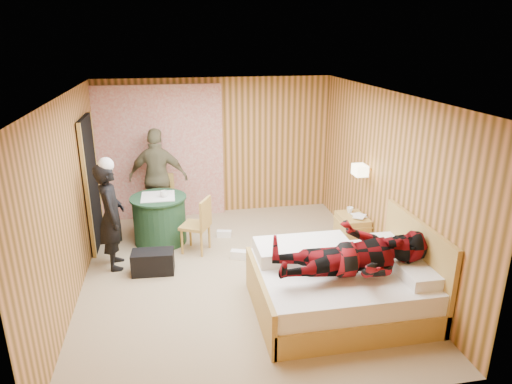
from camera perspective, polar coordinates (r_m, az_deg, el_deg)
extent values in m
cube|color=#9D8A67|center=(6.54, -2.33, -10.25)|extent=(4.20, 5.00, 0.01)
cube|color=silver|center=(5.74, -2.67, 12.06)|extent=(4.20, 5.00, 0.01)
cube|color=#CC854E|center=(8.41, -4.95, 5.60)|extent=(4.20, 0.02, 2.50)
cube|color=#CC854E|center=(6.11, -22.36, -1.01)|extent=(0.02, 5.00, 2.50)
cube|color=#CC854E|center=(6.64, 15.76, 1.25)|extent=(0.02, 5.00, 2.50)
cube|color=beige|center=(8.32, -11.77, 4.76)|extent=(2.20, 0.08, 2.40)
cube|color=black|center=(7.48, -19.88, 1.01)|extent=(0.06, 0.90, 2.05)
cylinder|color=gold|center=(6.97, 13.47, 2.72)|extent=(0.18, 0.04, 0.04)
cube|color=beige|center=(6.94, 12.86, 2.69)|extent=(0.18, 0.24, 0.16)
cube|color=tan|center=(5.80, 10.39, -12.99)|extent=(1.99, 1.59, 0.30)
cube|color=white|center=(5.66, 10.55, -10.65)|extent=(1.93, 1.53, 0.25)
cube|color=tan|center=(5.49, 0.46, -13.08)|extent=(0.06, 1.59, 0.56)
cube|color=tan|center=(6.00, 19.32, -8.35)|extent=(0.06, 1.59, 1.09)
cube|color=white|center=(5.59, 19.62, -9.65)|extent=(0.38, 0.55, 0.14)
cube|color=white|center=(6.18, 16.19, -6.46)|extent=(0.38, 0.55, 0.14)
cube|color=white|center=(5.83, 5.90, -7.11)|extent=(1.19, 0.60, 0.18)
cube|color=tan|center=(7.30, 11.86, -4.96)|extent=(0.40, 0.55, 0.55)
cube|color=tan|center=(7.23, 11.96, -3.68)|extent=(0.42, 0.57, 0.03)
cylinder|color=#214930|center=(7.50, -11.94, -3.46)|extent=(0.83, 0.83, 0.75)
cylinder|color=#214930|center=(7.37, -12.14, -0.71)|extent=(0.89, 0.89, 0.03)
cube|color=white|center=(7.36, -12.15, -0.55)|extent=(0.54, 0.54, 0.01)
cube|color=tan|center=(8.06, -11.92, -1.32)|extent=(0.53, 0.53, 0.05)
cube|color=tan|center=(8.14, -11.62, 0.79)|extent=(0.41, 0.17, 0.46)
cylinder|color=tan|center=(8.05, -13.34, -3.24)|extent=(0.04, 0.04, 0.43)
cylinder|color=tan|center=(8.24, -10.32, -2.50)|extent=(0.04, 0.04, 0.43)
cube|color=tan|center=(7.07, -7.61, -4.21)|extent=(0.53, 0.53, 0.05)
cube|color=tan|center=(6.92, -6.32, -2.58)|extent=(0.21, 0.37, 0.43)
cylinder|color=tan|center=(7.35, -8.19, -5.18)|extent=(0.04, 0.04, 0.41)
cylinder|color=tan|center=(6.97, -6.83, -6.54)|extent=(0.04, 0.04, 0.41)
cube|color=black|center=(6.66, -12.75, -8.54)|extent=(0.60, 0.34, 0.33)
cube|color=white|center=(7.66, -3.99, -5.22)|extent=(0.26, 0.15, 0.11)
cube|color=white|center=(6.93, -1.96, -7.84)|extent=(0.31, 0.21, 0.13)
imported|color=black|center=(6.74, -17.63, -2.92)|extent=(0.43, 0.60, 1.55)
imported|color=#696446|center=(8.04, -12.11, 1.74)|extent=(1.07, 0.61, 1.72)
imported|color=maroon|center=(5.26, 12.20, -6.36)|extent=(0.86, 0.67, 1.77)
imported|color=white|center=(7.15, 12.17, -3.01)|extent=(0.20, 0.25, 0.02)
imported|color=white|center=(7.14, 12.18, -2.86)|extent=(0.27, 0.28, 0.02)
imported|color=white|center=(7.29, 11.65, -2.23)|extent=(0.12, 0.12, 0.09)
imported|color=white|center=(7.29, -11.41, -0.22)|extent=(0.13, 0.13, 0.10)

